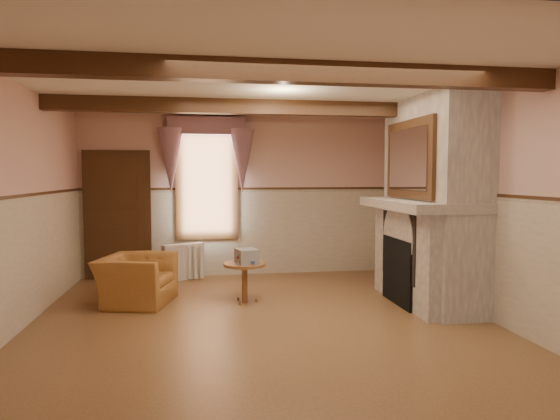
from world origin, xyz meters
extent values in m
cube|color=brown|center=(0.00, 0.00, 0.00)|extent=(5.50, 6.00, 0.01)
cube|color=silver|center=(0.00, 0.00, 2.80)|extent=(5.50, 6.00, 0.01)
cube|color=#CE9D8E|center=(0.00, 3.00, 1.40)|extent=(5.50, 0.02, 2.80)
cube|color=#CE9D8E|center=(0.00, -3.00, 1.40)|extent=(5.50, 0.02, 2.80)
cube|color=#CE9D8E|center=(-2.75, 0.00, 1.40)|extent=(0.02, 6.00, 2.80)
cube|color=#CE9D8E|center=(2.75, 0.00, 1.40)|extent=(0.02, 6.00, 2.80)
cube|color=black|center=(2.00, 0.60, 0.45)|extent=(0.20, 0.95, 0.90)
imported|color=#9E662D|center=(-1.59, 1.18, 0.33)|extent=(1.10, 1.19, 0.66)
cylinder|color=brown|center=(-0.12, 1.01, 0.28)|extent=(0.67, 0.67, 0.55)
cube|color=#B7AD8C|center=(-0.10, 0.97, 0.65)|extent=(0.32, 0.37, 0.20)
cube|color=silver|center=(-1.01, 2.70, 0.30)|extent=(0.71, 0.45, 0.60)
imported|color=brown|center=(2.24, 0.41, 1.46)|extent=(0.35, 0.35, 0.09)
cube|color=black|center=(2.24, 1.40, 1.52)|extent=(0.14, 0.24, 0.20)
cylinder|color=gold|center=(2.24, 0.93, 1.56)|extent=(0.11, 0.11, 0.28)
cylinder|color=#A3142B|center=(2.24, 0.05, 1.50)|extent=(0.06, 0.06, 0.16)
cylinder|color=gold|center=(2.24, 0.20, 1.48)|extent=(0.06, 0.06, 0.12)
cube|color=gray|center=(2.42, 0.60, 1.40)|extent=(0.85, 2.00, 2.80)
cube|color=gray|center=(2.24, 0.60, 1.36)|extent=(1.05, 2.05, 0.12)
cube|color=silver|center=(2.06, 0.60, 1.97)|extent=(0.06, 1.44, 1.04)
cube|color=black|center=(-2.10, 2.94, 1.05)|extent=(1.10, 0.10, 2.10)
cube|color=white|center=(-0.60, 2.97, 1.65)|extent=(1.06, 0.08, 2.02)
cube|color=gray|center=(-0.60, 2.88, 2.25)|extent=(1.30, 0.14, 1.40)
cube|color=black|center=(0.00, -1.20, 2.70)|extent=(5.50, 0.18, 0.20)
cube|color=black|center=(0.00, 1.20, 2.70)|extent=(5.50, 0.18, 0.20)
camera|label=1|loc=(-0.71, -5.77, 1.76)|focal=32.00mm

